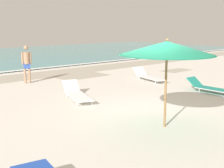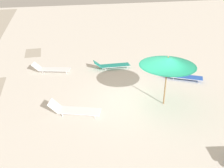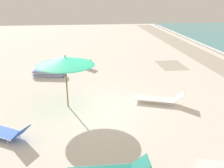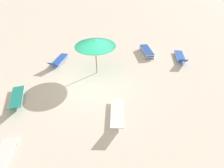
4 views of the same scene
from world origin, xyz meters
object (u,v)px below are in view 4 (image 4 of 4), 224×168
Objects in this scene: beach_umbrella at (95,43)px; sun_lounger_beside_umbrella at (59,60)px; sun_lounger_near_water_right at (117,114)px; sun_lounger_near_water_left at (180,57)px; sun_lounger_under_umbrella at (16,99)px; lounger_stack at (147,52)px.

beach_umbrella reaches higher than sun_lounger_beside_umbrella.
sun_lounger_beside_umbrella is at bearing -50.63° from sun_lounger_near_water_right.
sun_lounger_near_water_right is (6.39, 3.84, -0.00)m from sun_lounger_near_water_left.
sun_lounger_beside_umbrella is (-2.48, -3.43, 0.01)m from sun_lounger_under_umbrella.
beach_umbrella is at bearing 167.27° from sun_lounger_beside_umbrella.
sun_lounger_near_water_left is at bearing 152.62° from lounger_stack.
beach_umbrella is at bearing 24.51° from sun_lounger_near_water_left.
sun_lounger_near_water_left reaches higher than sun_lounger_under_umbrella.
sun_lounger_beside_umbrella is at bearing 3.88° from lounger_stack.
beach_umbrella reaches higher than sun_lounger_near_water_left.
sun_lounger_under_umbrella is at bearing 32.31° from sun_lounger_near_water_left.
beach_umbrella is 4.50m from sun_lounger_near_water_right.
beach_umbrella is 3.60m from sun_lounger_beside_umbrella.
sun_lounger_under_umbrella is 1.02× the size of sun_lounger_near_water_left.
lounger_stack is at bearing -163.18° from beach_umbrella.
sun_lounger_under_umbrella reaches higher than lounger_stack.
sun_lounger_near_water_left is 0.96× the size of sun_lounger_near_water_right.
sun_lounger_under_umbrella is 1.04× the size of sun_lounger_beside_umbrella.
sun_lounger_beside_umbrella is 8.84m from sun_lounger_near_water_left.
sun_lounger_under_umbrella is at bearing -10.59° from sun_lounger_near_water_right.
beach_umbrella is at bearing 27.78° from lounger_stack.
beach_umbrella reaches higher than sun_lounger_near_water_right.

